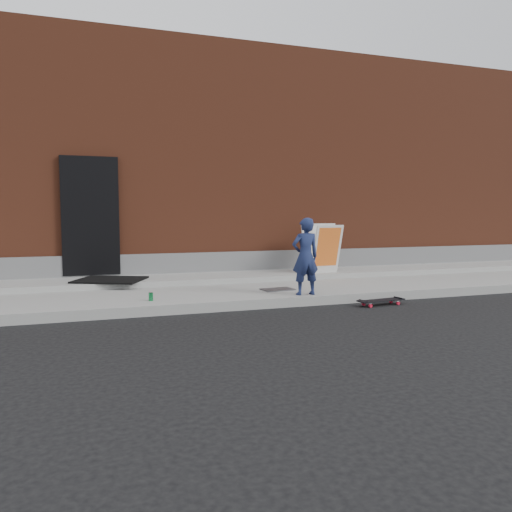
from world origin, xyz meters
name	(u,v)px	position (x,y,z in m)	size (l,w,h in m)	color
ground	(273,309)	(0.00, 0.00, 0.00)	(80.00, 80.00, 0.00)	black
sidewalk	(244,289)	(0.00, 1.50, 0.07)	(20.00, 3.00, 0.15)	gray
apron	(230,277)	(0.00, 2.40, 0.20)	(20.00, 1.20, 0.10)	gray
building	(185,176)	(0.00, 6.99, 2.50)	(20.00, 8.10, 5.00)	brown
child	(305,256)	(0.62, 0.20, 0.77)	(0.45, 0.30, 1.24)	#1C264F
skateboard	(381,301)	(1.71, -0.30, 0.07)	(0.80, 0.28, 0.09)	red
pizza_sign	(322,248)	(1.86, 2.09, 0.75)	(0.64, 0.74, 1.00)	silver
soda_can	(151,297)	(-1.79, 0.44, 0.21)	(0.07, 0.07, 0.12)	#1A8542
doormat	(110,280)	(-2.30, 2.18, 0.27)	(1.14, 0.92, 0.03)	black
utility_plate	(278,289)	(0.39, 0.81, 0.16)	(0.54, 0.34, 0.02)	#55565B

